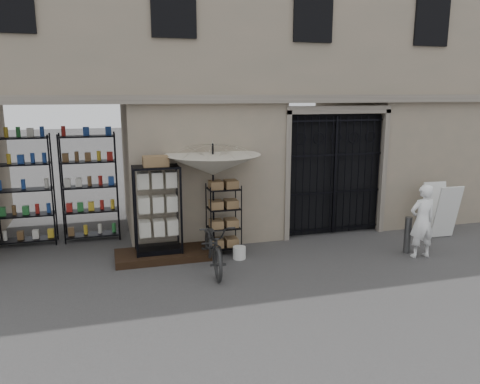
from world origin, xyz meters
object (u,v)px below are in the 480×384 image
object	(u,v)px
bicycle	(214,269)
steel_bollard	(408,235)
shopkeeper	(419,257)
display_cabinet	(158,214)
wire_rack	(224,220)
market_umbrella	(213,159)
easel_sign	(441,210)
white_bucket	(239,253)

from	to	relation	value
bicycle	steel_bollard	world-z (taller)	bicycle
shopkeeper	bicycle	bearing A→B (deg)	-5.51
display_cabinet	wire_rack	xyz separation A→B (m)	(1.38, -0.02, -0.22)
market_umbrella	steel_bollard	bearing A→B (deg)	-15.86
wire_rack	easel_sign	size ratio (longest dim) A/B	1.19
steel_bollard	shopkeeper	distance (m)	0.50
display_cabinet	easel_sign	world-z (taller)	display_cabinet
easel_sign	white_bucket	bearing A→B (deg)	-176.30
white_bucket	bicycle	xyz separation A→B (m)	(-0.64, -0.43, -0.13)
steel_bollard	shopkeeper	world-z (taller)	steel_bollard
steel_bollard	white_bucket	bearing A→B (deg)	169.86
bicycle	easel_sign	size ratio (longest dim) A/B	1.50
market_umbrella	shopkeeper	distance (m)	4.80
steel_bollard	wire_rack	bearing A→B (deg)	163.94
market_umbrella	shopkeeper	bearing A→B (deg)	-19.14
display_cabinet	easel_sign	bearing A→B (deg)	-21.74
market_umbrella	steel_bollard	distance (m)	4.47
display_cabinet	market_umbrella	size ratio (longest dim) A/B	0.69
bicycle	shopkeeper	distance (m)	4.35
wire_rack	white_bucket	world-z (taller)	wire_rack
steel_bollard	shopkeeper	size ratio (longest dim) A/B	0.51
steel_bollard	easel_sign	distance (m)	1.69
display_cabinet	white_bucket	xyz separation A→B (m)	(1.60, -0.47, -0.83)
shopkeeper	market_umbrella	bearing A→B (deg)	-18.10
market_umbrella	easel_sign	bearing A→B (deg)	-3.60
steel_bollard	shopkeeper	xyz separation A→B (m)	(0.11, -0.29, -0.40)
market_umbrella	white_bucket	bearing A→B (deg)	-49.34
shopkeeper	easel_sign	xyz separation A→B (m)	(1.36, 1.08, 0.65)
wire_rack	white_bucket	size ratio (longest dim) A/B	5.62
shopkeeper	steel_bollard	bearing A→B (deg)	-68.24
wire_rack	easel_sign	bearing A→B (deg)	-24.18
bicycle	easel_sign	bearing A→B (deg)	9.67
bicycle	easel_sign	distance (m)	5.75
easel_sign	market_umbrella	bearing A→B (deg)	178.36
display_cabinet	market_umbrella	bearing A→B (deg)	-17.88
market_umbrella	shopkeeper	xyz separation A→B (m)	(4.11, -1.43, -2.04)
easel_sign	bicycle	bearing A→B (deg)	-172.15
white_bucket	easel_sign	size ratio (longest dim) A/B	0.21
display_cabinet	wire_rack	size ratio (longest dim) A/B	1.30
white_bucket	market_umbrella	bearing A→B (deg)	130.66
wire_rack	shopkeeper	xyz separation A→B (m)	(3.90, -1.38, -0.73)
display_cabinet	bicycle	bearing A→B (deg)	-62.42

